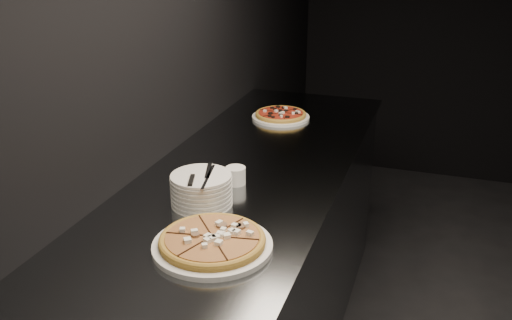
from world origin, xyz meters
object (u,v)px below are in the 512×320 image
(plate_stack, at_px, (201,190))
(ramekin, at_px, (236,175))
(pizza_mushroom, at_px, (212,242))
(pizza_tomato, at_px, (281,115))
(counter, at_px, (242,280))
(cutlery, at_px, (201,176))

(plate_stack, relative_size, ramekin, 2.79)
(pizza_mushroom, xyz_separation_m, pizza_tomato, (-0.16, 1.24, -0.00))
(counter, distance_m, pizza_tomato, 0.87)
(counter, height_order, pizza_tomato, pizza_tomato)
(pizza_tomato, relative_size, cutlery, 1.29)
(plate_stack, bearing_deg, cutlery, -62.38)
(counter, bearing_deg, ramekin, -88.04)
(plate_stack, xyz_separation_m, cutlery, (0.01, -0.02, 0.06))
(pizza_tomato, height_order, cutlery, cutlery)
(plate_stack, bearing_deg, counter, 79.54)
(counter, bearing_deg, cutlery, -98.19)
(pizza_mushroom, xyz_separation_m, cutlery, (-0.14, 0.24, 0.09))
(counter, height_order, ramekin, ramekin)
(pizza_mushroom, height_order, cutlery, cutlery)
(pizza_mushroom, height_order, pizza_tomato, pizza_mushroom)
(cutlery, bearing_deg, plate_stack, 99.55)
(pizza_mushroom, bearing_deg, plate_stack, 119.80)
(pizza_mushroom, relative_size, cutlery, 1.66)
(pizza_mushroom, relative_size, ramekin, 4.95)
(pizza_tomato, bearing_deg, cutlery, -88.77)
(pizza_tomato, bearing_deg, counter, -85.24)
(cutlery, bearing_deg, pizza_mushroom, -78.13)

